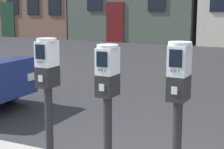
# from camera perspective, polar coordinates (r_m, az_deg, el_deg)

# --- Properties ---
(parking_meter_near_kerb) EXTENTS (0.22, 0.25, 1.52)m
(parking_meter_near_kerb) POSITION_cam_1_polar(r_m,az_deg,el_deg) (4.30, -9.48, -0.95)
(parking_meter_near_kerb) COLOR black
(parking_meter_near_kerb) RESTS_ON sidewalk_slab
(parking_meter_twin_adjacent) EXTENTS (0.22, 0.25, 1.48)m
(parking_meter_twin_adjacent) POSITION_cam_1_polar(r_m,az_deg,el_deg) (3.92, -0.66, -2.26)
(parking_meter_twin_adjacent) COLOR black
(parking_meter_twin_adjacent) RESTS_ON sidewalk_slab
(parking_meter_end_of_row) EXTENTS (0.22, 0.25, 1.54)m
(parking_meter_end_of_row) POSITION_cam_1_polar(r_m,az_deg,el_deg) (3.64, 9.78, -2.74)
(parking_meter_end_of_row) COLOR black
(parking_meter_end_of_row) RESTS_ON sidewalk_slab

